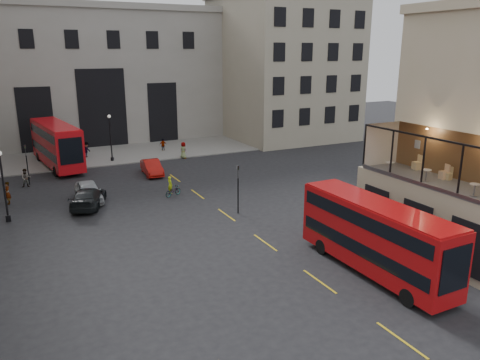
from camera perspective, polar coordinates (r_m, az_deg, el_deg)
name	(u,v)px	position (r m, az deg, el deg)	size (l,w,h in m)	color
ground	(348,274)	(27.68, 13.07, -11.09)	(140.00, 140.00, 0.00)	black
host_frontage	(434,219)	(31.15, 22.62, -4.37)	(3.00, 11.00, 4.50)	tan
cafe_floor	(439,183)	(30.49, 23.07, -0.30)	(3.00, 10.00, 0.10)	slate
gateway	(93,72)	(67.72, -17.52, 12.45)	(35.00, 10.60, 18.00)	#98948E
building_right	(282,63)	(69.04, 5.16, 13.97)	(16.60, 18.60, 20.00)	#9F9580
pavement_far	(105,154)	(58.92, -16.09, 3.02)	(40.00, 12.00, 0.12)	slate
traffic_light_near	(238,183)	(35.70, -0.24, -0.38)	(0.16, 0.20, 3.80)	black
traffic_light_far	(27,160)	(47.76, -24.58, 2.29)	(0.16, 0.20, 3.80)	black
street_lamp_a	(4,190)	(38.02, -26.80, -1.14)	(0.36, 0.36, 5.33)	black
street_lamp_b	(111,141)	(54.61, -15.46, 4.62)	(0.36, 0.36, 5.33)	black
bus_near	(375,234)	(27.30, 16.15, -6.34)	(2.53, 10.43, 4.15)	#A40B0D
bus_far	(56,143)	(53.92, -21.50, 4.25)	(4.18, 12.09, 4.73)	red
car_a	(88,192)	(41.07, -18.00, -1.35)	(1.94, 4.82, 1.64)	#9EA2A6
car_b	(152,167)	(48.24, -10.70, 1.52)	(1.59, 4.56, 1.50)	#AD100A
car_c	(88,197)	(39.64, -18.01, -2.03)	(2.15, 5.29, 1.54)	black
bicycle	(173,191)	(40.91, -8.18, -1.35)	(0.58, 1.67, 0.88)	gray
cyclist	(170,185)	(41.65, -8.52, -0.58)	(0.56, 0.37, 1.55)	#CDED18
pedestrian_a	(26,178)	(47.33, -24.64, 0.22)	(0.84, 0.66, 1.74)	gray
pedestrian_b	(86,150)	(57.51, -18.21, 3.48)	(1.25, 0.72, 1.93)	gray
pedestrian_c	(163,145)	(59.17, -9.36, 4.21)	(0.94, 0.39, 1.60)	gray
pedestrian_d	(183,150)	(54.99, -6.92, 3.62)	(0.94, 0.61, 1.92)	gray
pedestrian_e	(7,193)	(42.75, -26.48, -1.44)	(0.68, 0.45, 1.87)	gray
cafe_table_near	(475,188)	(28.23, 26.69, -0.86)	(0.55, 0.55, 0.69)	beige
cafe_table_mid	(426,173)	(30.20, 21.75, 0.75)	(0.58, 0.58, 0.73)	silver
cafe_table_far	(390,166)	(31.52, 17.80, 1.67)	(0.56, 0.56, 0.70)	beige
cafe_chair_b	(448,176)	(31.15, 24.01, 0.48)	(0.44, 0.44, 0.81)	tan
cafe_chair_c	(444,175)	(31.19, 23.60, 0.61)	(0.54, 0.54, 0.92)	#DBAB7E
cafe_chair_d	(417,165)	(33.07, 20.76, 1.72)	(0.54, 0.54, 0.96)	#DDBA7F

